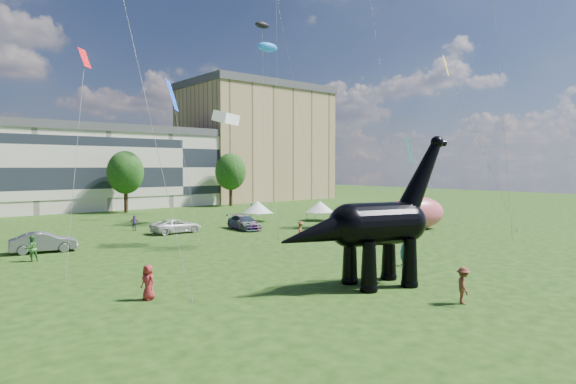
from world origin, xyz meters
TOP-DOWN VIEW (x-y plane):
  - ground at (0.00, 0.00)m, footprint 220.00×220.00m
  - apartment_block at (40.00, 65.00)m, footprint 28.00×18.00m
  - tree_mid_right at (8.00, 53.00)m, footprint 5.20×5.20m
  - tree_far_right at (26.00, 53.00)m, footprint 5.20×5.20m
  - dinosaur_sculpture at (2.00, 1.87)m, footprint 10.63×4.46m
  - car_grey at (-9.35, 24.98)m, footprint 4.99×2.54m
  - car_white at (3.54, 28.36)m, footprint 5.05×2.35m
  - car_dark at (10.26, 26.27)m, footprint 2.71×5.31m
  - gazebo_near at (15.82, 31.46)m, footprint 4.03×4.03m
  - gazebo_far at (22.27, 27.31)m, footprint 4.46×4.46m
  - inflatable_pink at (24.13, 14.71)m, footprint 7.62×5.21m
  - visitors at (0.06, 15.84)m, footprint 43.72×40.51m
  - kites at (1.27, 32.42)m, footprint 68.09×36.78m

SIDE VIEW (x-z plane):
  - ground at x=0.00m, z-range 0.00..0.00m
  - car_white at x=3.54m, z-range 0.00..1.40m
  - car_dark at x=10.26m, z-range 0.00..1.48m
  - car_grey at x=-9.35m, z-range 0.00..1.57m
  - visitors at x=0.06m, z-range -0.07..1.81m
  - gazebo_far at x=22.27m, z-range 0.49..2.90m
  - gazebo_near at x=15.82m, z-range 0.50..2.95m
  - inflatable_pink at x=24.13m, z-range 0.00..3.47m
  - dinosaur_sculpture at x=2.00m, z-range -1.07..7.65m
  - tree_mid_right at x=8.00m, z-range 1.57..11.01m
  - tree_far_right at x=26.00m, z-range 1.57..11.01m
  - apartment_block at x=40.00m, z-range 0.00..22.00m
  - kites at x=1.27m, z-range 5.24..36.61m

